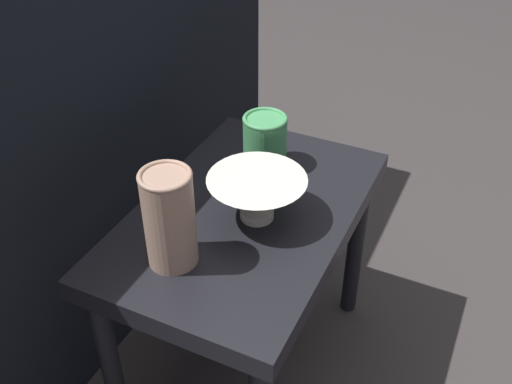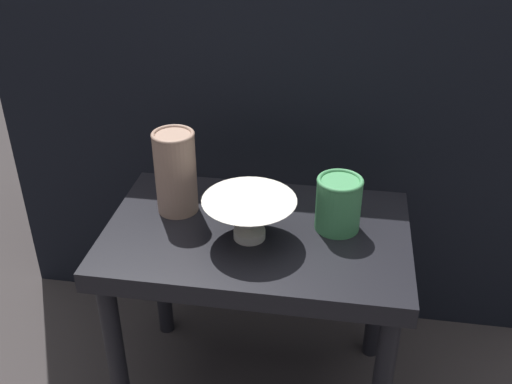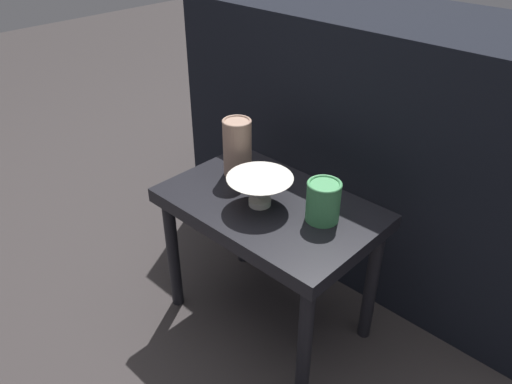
{
  "view_description": "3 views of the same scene",
  "coord_description": "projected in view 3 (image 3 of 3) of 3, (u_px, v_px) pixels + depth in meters",
  "views": [
    {
      "loc": [
        -0.75,
        -0.38,
        1.08
      ],
      "look_at": [
        -0.04,
        -0.04,
        0.5
      ],
      "focal_mm": 42.0,
      "sensor_mm": 36.0,
      "label": 1
    },
    {
      "loc": [
        0.14,
        -0.93,
        1.06
      ],
      "look_at": [
        0.0,
        -0.03,
        0.53
      ],
      "focal_mm": 42.0,
      "sensor_mm": 36.0,
      "label": 2
    },
    {
      "loc": [
        0.73,
        -0.82,
        1.14
      ],
      "look_at": [
        -0.01,
        -0.04,
        0.47
      ],
      "focal_mm": 35.0,
      "sensor_mm": 36.0,
      "label": 3
    }
  ],
  "objects": [
    {
      "name": "ground_plane",
      "position": [
        268.0,
        317.0,
        1.54
      ],
      "size": [
        8.0,
        8.0,
        0.0
      ],
      "primitive_type": "plane",
      "color": "#383333"
    },
    {
      "name": "vase_colorful_right",
      "position": [
        323.0,
        201.0,
        1.22
      ],
      "size": [
        0.09,
        0.09,
        0.11
      ],
      "color": "#47995B",
      "rests_on": "table"
    },
    {
      "name": "couch_backdrop",
      "position": [
        377.0,
        141.0,
        1.65
      ],
      "size": [
        1.31,
        0.5,
        0.83
      ],
      "color": "black",
      "rests_on": "ground_plane"
    },
    {
      "name": "vase_textured_left",
      "position": [
        237.0,
        147.0,
        1.39
      ],
      "size": [
        0.08,
        0.08,
        0.17
      ],
      "color": "tan",
      "rests_on": "table"
    },
    {
      "name": "table",
      "position": [
        269.0,
        220.0,
        1.35
      ],
      "size": [
        0.57,
        0.37,
        0.43
      ],
      "color": "black",
      "rests_on": "ground_plane"
    },
    {
      "name": "bowl",
      "position": [
        260.0,
        189.0,
        1.28
      ],
      "size": [
        0.17,
        0.17,
        0.08
      ],
      "color": "silver",
      "rests_on": "table"
    }
  ]
}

